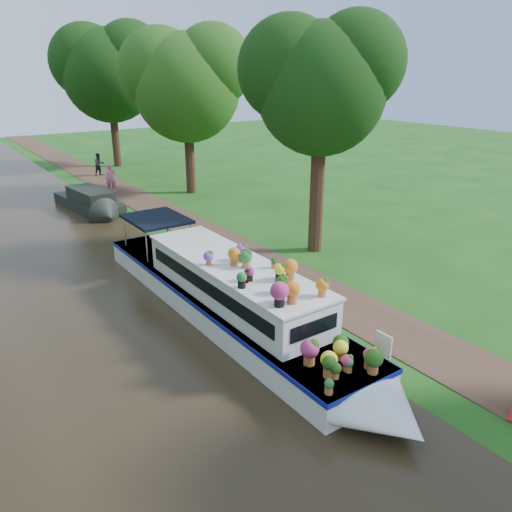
% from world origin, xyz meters
% --- Properties ---
extents(ground, '(100.00, 100.00, 0.00)m').
position_xyz_m(ground, '(0.00, 0.00, 0.00)').
color(ground, '#184D13').
rests_on(ground, ground).
extents(canal_water, '(10.00, 100.00, 0.02)m').
position_xyz_m(canal_water, '(-6.00, 0.00, 0.01)').
color(canal_water, black).
rests_on(canal_water, ground).
extents(towpath, '(2.20, 100.00, 0.03)m').
position_xyz_m(towpath, '(1.20, 0.00, 0.01)').
color(towpath, '#452E20').
rests_on(towpath, ground).
extents(plant_boat, '(2.29, 13.52, 2.28)m').
position_xyz_m(plant_boat, '(-2.25, -0.40, 0.85)').
color(plant_boat, white).
rests_on(plant_boat, canal_water).
extents(tree_near_overhang, '(5.52, 5.28, 8.99)m').
position_xyz_m(tree_near_overhang, '(3.79, 3.06, 6.60)').
color(tree_near_overhang, black).
rests_on(tree_near_overhang, ground).
extents(tree_near_mid, '(6.90, 6.60, 9.40)m').
position_xyz_m(tree_near_mid, '(4.48, 15.08, 6.44)').
color(tree_near_mid, black).
rests_on(tree_near_mid, ground).
extents(tree_near_far, '(7.59, 7.26, 10.30)m').
position_xyz_m(tree_near_far, '(3.98, 26.09, 7.05)').
color(tree_near_far, black).
rests_on(tree_near_far, ground).
extents(second_boat, '(2.27, 6.09, 1.15)m').
position_xyz_m(second_boat, '(-1.77, 14.27, 0.47)').
color(second_boat, black).
rests_on(second_boat, canal_water).
extents(pedestrian_pink, '(0.71, 0.57, 1.70)m').
position_xyz_m(pedestrian_pink, '(0.50, 17.50, 0.88)').
color(pedestrian_pink, pink).
rests_on(pedestrian_pink, towpath).
extents(pedestrian_dark, '(0.86, 0.74, 1.55)m').
position_xyz_m(pedestrian_dark, '(1.63, 22.99, 0.80)').
color(pedestrian_dark, black).
rests_on(pedestrian_dark, towpath).
extents(verge_plant, '(0.44, 0.40, 0.43)m').
position_xyz_m(verge_plant, '(0.05, -1.36, 0.21)').
color(verge_plant, '#2D6D20').
rests_on(verge_plant, ground).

